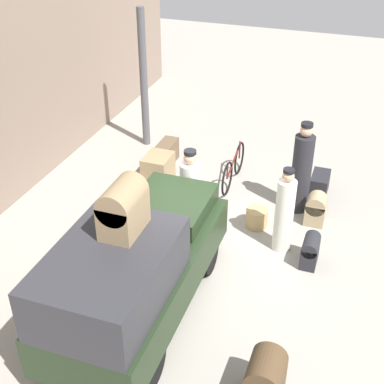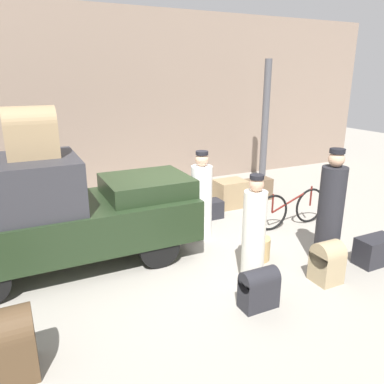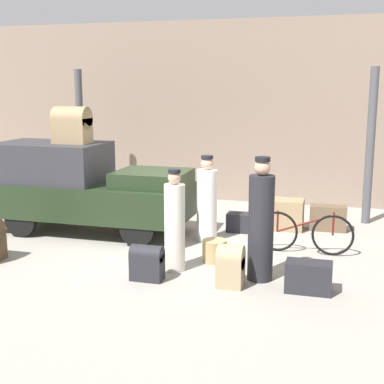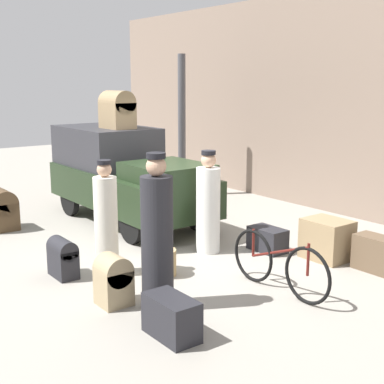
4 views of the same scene
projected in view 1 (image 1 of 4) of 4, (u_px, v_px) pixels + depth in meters
The scene contains 16 objects.
ground_plane at pixel (199, 243), 9.78m from camera, with size 30.00×30.00×0.00m, color gray.
canopy_pillar_right at pixel (144, 80), 12.38m from camera, with size 0.18×0.18×3.29m.
truck at pixel (134, 271), 7.69m from camera, with size 3.92×1.55×1.79m.
bicycle at pixel (233, 168), 11.44m from camera, with size 1.68×0.04×0.77m.
wicker_basket at pixel (256, 218), 10.15m from camera, with size 0.41×0.41×0.37m.
porter_with_bicycle at pixel (190, 193), 9.85m from camera, with size 0.38×0.38×1.63m.
conductor_in_dark_uniform at pixel (284, 213), 9.28m from camera, with size 0.33×0.33×1.63m.
porter_lifting_near_truck at pixel (301, 171), 10.30m from camera, with size 0.38×0.38×1.88m.
suitcase_black_upright at pixel (316, 209), 10.18m from camera, with size 0.38×0.37×0.63m.
trunk_large_brown at pixel (158, 169), 11.53m from camera, with size 0.68×0.55×0.62m.
trunk_wicker_pale at pixel (265, 379), 6.77m from camera, with size 0.57×0.47×0.75m.
trunk_barrel_dark at pixel (310, 250), 9.15m from camera, with size 0.49×0.27×0.55m.
suitcase_small_leather at pixel (320, 184), 11.15m from camera, with size 0.65×0.35×0.44m.
trunk_umber_medium at pixel (167, 153), 12.26m from camera, with size 0.73×0.34×0.51m.
suitcase_tan_flat at pixel (163, 196), 10.81m from camera, with size 0.62×0.36×0.38m.
trunk_on_truck_roof at pixel (123, 207), 6.91m from camera, with size 0.69×0.46×0.72m.
Camera 1 is at (-7.41, -2.50, 5.96)m, focal length 50.00 mm.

